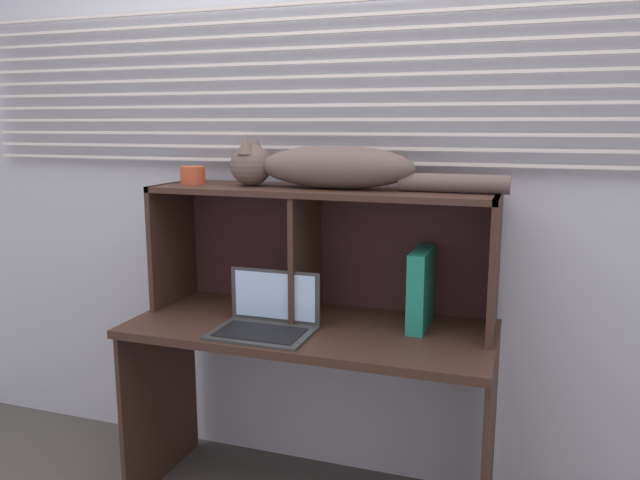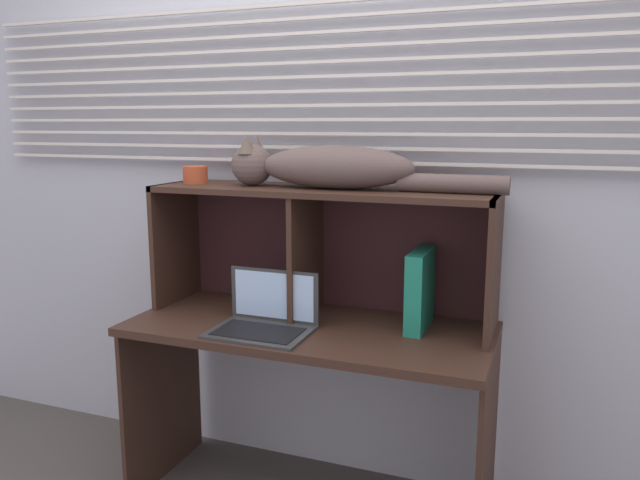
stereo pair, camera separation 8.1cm
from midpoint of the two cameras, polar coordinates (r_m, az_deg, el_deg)
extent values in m
cube|color=#B4B6C2|center=(2.47, 0.69, 6.33)|extent=(4.40, 0.04, 2.50)
cube|color=silver|center=(2.42, 0.32, 7.17)|extent=(3.24, 0.02, 0.01)
cube|color=silver|center=(2.42, 0.33, 8.44)|extent=(3.24, 0.02, 0.01)
cube|color=silver|center=(2.42, 0.33, 9.71)|extent=(3.24, 0.02, 0.01)
cube|color=silver|center=(2.42, 0.33, 10.97)|extent=(3.24, 0.02, 0.01)
cube|color=silver|center=(2.42, 0.33, 12.24)|extent=(3.24, 0.02, 0.01)
cube|color=silver|center=(2.42, 0.33, 13.51)|extent=(3.24, 0.02, 0.01)
cube|color=silver|center=(2.42, 0.33, 14.78)|extent=(3.24, 0.02, 0.01)
cube|color=silver|center=(2.43, 0.33, 16.04)|extent=(3.24, 0.02, 0.01)
cube|color=silver|center=(2.43, 0.34, 17.29)|extent=(3.24, 0.02, 0.01)
cube|color=silver|center=(2.44, 0.34, 18.54)|extent=(3.24, 0.02, 0.01)
cube|color=silver|center=(2.45, 0.34, 19.78)|extent=(3.24, 0.02, 0.01)
cube|color=silver|center=(2.46, 0.34, 21.01)|extent=(3.24, 0.02, 0.01)
cube|color=#39231A|center=(2.27, -1.97, -8.13)|extent=(1.31, 0.58, 0.03)
cube|color=#39231A|center=(2.69, -15.25, -13.71)|extent=(0.02, 0.52, 0.69)
cube|color=#39231A|center=(2.29, 14.16, -18.15)|extent=(0.02, 0.52, 0.69)
cube|color=#39231A|center=(2.27, -1.03, 4.49)|extent=(1.27, 0.33, 0.02)
cube|color=#39231A|center=(2.58, -14.19, -0.27)|extent=(0.02, 0.33, 0.48)
cube|color=#39231A|center=(2.18, 14.69, -2.28)|extent=(0.02, 0.33, 0.48)
cube|color=#39231A|center=(2.33, -2.30, -1.40)|extent=(0.02, 0.32, 0.46)
cube|color=#3D1F21|center=(2.46, 0.29, -0.48)|extent=(1.27, 0.01, 0.48)
ellipsoid|color=brown|center=(2.24, 0.42, 6.69)|extent=(0.58, 0.18, 0.16)
sphere|color=brown|center=(2.37, -7.33, 6.82)|extent=(0.16, 0.16, 0.16)
cone|color=brown|center=(2.33, -7.80, 8.67)|extent=(0.07, 0.07, 0.07)
cone|color=#584A4A|center=(2.40, -6.96, 8.74)|extent=(0.07, 0.07, 0.07)
cylinder|color=brown|center=(2.15, 11.06, 5.11)|extent=(0.37, 0.06, 0.06)
cube|color=#333333|center=(2.18, -6.44, -8.45)|extent=(0.34, 0.25, 0.01)
cube|color=#333333|center=(2.26, -5.18, -5.10)|extent=(0.34, 0.01, 0.19)
cube|color=#ADD1F9|center=(2.25, -5.22, -5.13)|extent=(0.31, 0.00, 0.17)
cube|color=black|center=(2.17, -6.58, -8.39)|extent=(0.29, 0.17, 0.00)
cube|color=#1C7D62|center=(2.23, 8.19, -4.41)|extent=(0.06, 0.24, 0.28)
cube|color=#446C4D|center=(2.44, -5.68, -6.20)|extent=(0.18, 0.25, 0.02)
cube|color=maroon|center=(2.44, -5.69, -5.80)|extent=(0.18, 0.25, 0.02)
cube|color=brown|center=(2.43, -5.64, -5.36)|extent=(0.18, 0.25, 0.02)
cube|color=#394C81|center=(2.43, -5.71, -4.98)|extent=(0.18, 0.25, 0.01)
cylinder|color=#B34628|center=(2.49, -12.49, 5.82)|extent=(0.10, 0.10, 0.07)
camera|label=1|loc=(0.04, -91.01, -0.19)|focal=34.95mm
camera|label=2|loc=(0.04, 88.99, 0.19)|focal=34.95mm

